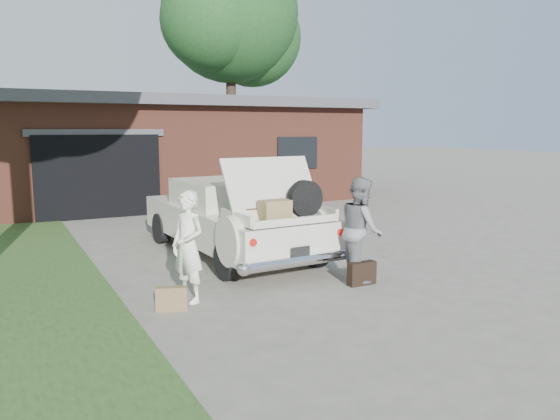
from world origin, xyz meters
name	(u,v)px	position (x,y,z in m)	size (l,w,h in m)	color
ground	(299,287)	(0.00, 0.00, 0.00)	(90.00, 90.00, 0.00)	gray
house	(156,149)	(0.98, 11.47, 1.67)	(12.80, 7.80, 3.30)	brown
tree_right	(232,21)	(5.77, 16.07, 6.99)	(6.86, 5.96, 10.29)	#38281E
sedan	(232,217)	(-0.03, 2.48, 0.72)	(2.11, 4.97, 1.90)	beige
woman_left	(188,247)	(-1.66, 0.14, 0.77)	(0.56, 0.37, 1.54)	white
woman_right	(361,229)	(1.08, -0.07, 0.81)	(0.79, 0.62, 1.63)	gray
suitcase_left	(172,299)	(-1.99, -0.13, 0.16)	(0.41, 0.13, 0.32)	olive
suitcase_right	(362,273)	(0.93, -0.32, 0.18)	(0.46, 0.15, 0.36)	black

